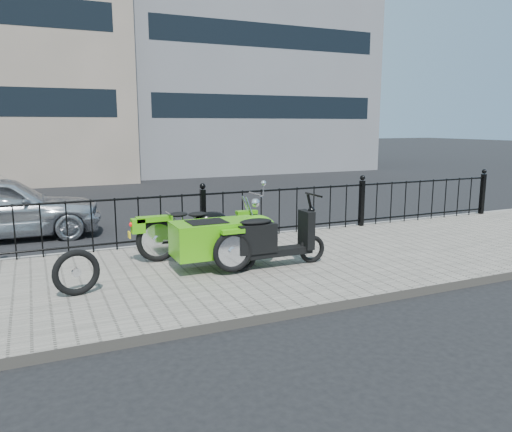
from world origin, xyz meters
name	(u,v)px	position (x,y,z in m)	size (l,w,h in m)	color
ground	(229,265)	(0.00, 0.00, 0.00)	(120.00, 120.00, 0.00)	black
sidewalk	(241,270)	(0.00, -0.50, 0.06)	(30.00, 3.80, 0.12)	#6E675D
curb	(201,243)	(0.00, 1.44, 0.06)	(30.00, 0.10, 0.12)	gray
iron_fence	(203,216)	(0.00, 1.30, 0.59)	(14.11, 0.11, 1.08)	black
building_grey	(235,17)	(7.00, 16.99, 7.50)	(12.00, 8.01, 15.00)	slate
motorcycle_sidecar	(225,235)	(-0.20, -0.33, 0.59)	(2.28, 1.48, 0.98)	black
scooter	(272,240)	(0.39, -0.76, 0.54)	(1.60, 0.47, 1.09)	black
spare_tire	(76,273)	(-2.38, -0.86, 0.42)	(0.59, 0.59, 0.08)	black
sedan_car	(1,207)	(-3.40, 3.60, 0.64)	(1.50, 3.74, 1.27)	#B9BBC1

